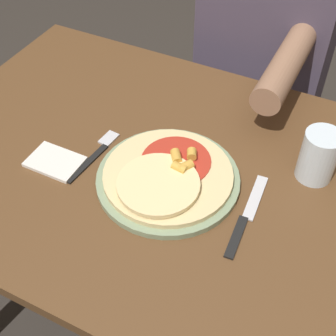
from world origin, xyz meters
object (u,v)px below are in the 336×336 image
object	(u,v)px
dining_table	(179,206)
pizza	(167,175)
plate	(168,179)
person_diner	(265,62)
knife	(247,216)
fork	(96,153)
drinking_glass	(319,156)

from	to	relation	value
dining_table	pizza	distance (m)	0.15
plate	person_diner	size ratio (longest dim) A/B	0.26
dining_table	knife	size ratio (longest dim) A/B	5.42
fork	person_diner	bearing A→B (deg)	72.55
plate	person_diner	bearing A→B (deg)	88.49
plate	fork	bearing A→B (deg)	178.93
dining_table	fork	size ratio (longest dim) A/B	6.78
dining_table	fork	bearing A→B (deg)	-169.66
fork	person_diner	xyz separation A→B (m)	(0.19, 0.61, -0.07)
plate	drinking_glass	size ratio (longest dim) A/B	2.65
knife	person_diner	xyz separation A→B (m)	(-0.16, 0.63, -0.07)
knife	pizza	bearing A→B (deg)	177.36
dining_table	fork	world-z (taller)	fork
person_diner	fork	bearing A→B (deg)	-107.45
dining_table	knife	world-z (taller)	knife
pizza	drinking_glass	xyz separation A→B (m)	(0.26, 0.16, 0.03)
knife	drinking_glass	bearing A→B (deg)	62.51
dining_table	plate	xyz separation A→B (m)	(-0.01, -0.04, 0.12)
dining_table	knife	xyz separation A→B (m)	(0.17, -0.05, 0.12)
pizza	fork	xyz separation A→B (m)	(-0.18, 0.01, -0.02)
dining_table	fork	xyz separation A→B (m)	(-0.19, -0.03, 0.12)
knife	fork	bearing A→B (deg)	177.15
pizza	person_diner	world-z (taller)	person_diner
knife	drinking_glass	size ratio (longest dim) A/B	1.98
person_diner	drinking_glass	bearing A→B (deg)	-62.03
knife	person_diner	world-z (taller)	person_diner
plate	knife	bearing A→B (deg)	-4.63
pizza	drinking_glass	bearing A→B (deg)	31.06
fork	pizza	bearing A→B (deg)	-3.06
dining_table	plate	world-z (taller)	plate
drinking_glass	fork	bearing A→B (deg)	-161.33
fork	drinking_glass	bearing A→B (deg)	18.67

